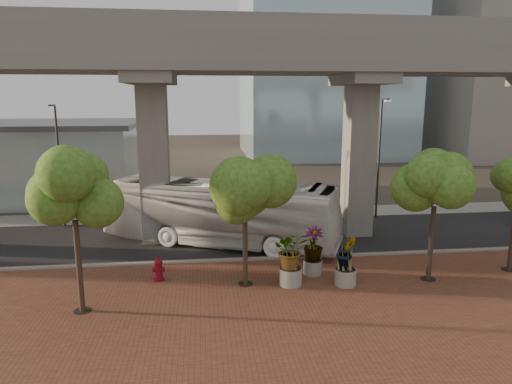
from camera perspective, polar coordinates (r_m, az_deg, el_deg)
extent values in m
plane|color=#363027|center=(25.78, 0.94, -7.00)|extent=(160.00, 160.00, 0.00)
cube|color=brown|center=(18.47, 4.34, -14.83)|extent=(70.00, 13.00, 0.06)
cube|color=black|center=(27.66, 0.39, -5.64)|extent=(90.00, 8.00, 0.04)
cube|color=gray|center=(23.89, 1.58, -8.35)|extent=(70.00, 0.25, 0.16)
cube|color=gray|center=(32.92, -0.79, -2.79)|extent=(90.00, 3.00, 0.06)
cube|color=gray|center=(24.91, 0.90, 16.84)|extent=(72.00, 2.40, 1.80)
cube|color=gray|center=(28.08, 0.00, 16.26)|extent=(72.00, 2.40, 1.80)
cube|color=gray|center=(24.00, 1.28, 20.40)|extent=(72.00, 0.12, 1.00)
cube|color=gray|center=(29.31, -0.26, 18.82)|extent=(72.00, 0.12, 1.00)
cube|color=#ADC3C6|center=(43.86, -29.12, 3.33)|extent=(22.00, 12.00, 6.00)
cube|color=gray|center=(73.08, 28.52, 13.27)|extent=(18.00, 16.00, 24.00)
imported|color=white|center=(25.99, -4.45, -2.56)|extent=(13.62, 8.42, 3.76)
cylinder|color=maroon|center=(21.75, -12.03, -10.59)|extent=(0.50, 0.50, 0.11)
cylinder|color=maroon|center=(21.60, -12.07, -9.60)|extent=(0.33, 0.33, 0.80)
sphere|color=maroon|center=(21.46, -12.12, -8.60)|extent=(0.39, 0.39, 0.39)
cylinder|color=maroon|center=(21.40, -12.14, -8.15)|extent=(0.11, 0.11, 0.14)
cylinder|color=maroon|center=(21.57, -12.08, -9.43)|extent=(0.55, 0.22, 0.22)
cylinder|color=#A7A497|center=(20.74, 4.33, -10.47)|extent=(1.01, 1.01, 0.79)
imported|color=#2D5917|center=(20.31, 4.39, -7.23)|extent=(2.25, 2.25, 1.69)
cylinder|color=#ADA69C|center=(22.06, 7.09, -9.29)|extent=(0.87, 0.87, 0.68)
imported|color=#2D5917|center=(21.68, 7.17, -6.48)|extent=(2.13, 2.13, 1.60)
cylinder|color=#ADA99C|center=(21.08, 11.10, -10.36)|extent=(0.95, 0.95, 0.74)
imported|color=#2D5917|center=(20.68, 11.22, -7.38)|extent=(2.11, 2.11, 1.58)
cylinder|color=#483729|center=(19.05, -21.25, -8.68)|extent=(0.22, 0.22, 3.67)
cylinder|color=black|center=(19.74, -20.84, -13.68)|extent=(0.70, 0.70, 0.01)
cylinder|color=#483729|center=(20.37, -1.37, -7.53)|extent=(0.22, 0.22, 3.00)
cylinder|color=black|center=(20.91, -1.35, -11.40)|extent=(0.70, 0.70, 0.01)
cylinder|color=#483729|center=(22.29, 21.03, -6.03)|extent=(0.22, 0.22, 3.44)
cylinder|color=black|center=(22.85, 20.72, -10.13)|extent=(0.70, 0.70, 0.01)
cylinder|color=#483729|center=(25.21, 29.37, -5.32)|extent=(0.22, 0.22, 2.97)
cylinder|color=black|center=(25.65, 29.04, -8.48)|extent=(0.70, 0.70, 0.01)
cylinder|color=#2A2A2E|center=(31.61, -23.30, 2.84)|extent=(0.14, 0.14, 7.75)
cube|color=#2A2A2E|center=(30.85, -24.14, 9.82)|extent=(0.15, 0.97, 0.15)
cube|color=silver|center=(30.39, -24.39, 9.60)|extent=(0.39, 0.19, 0.12)
cylinder|color=#29282D|center=(32.32, 15.10, 3.90)|extent=(0.14, 0.14, 8.12)
cube|color=#29282D|center=(31.58, 15.84, 11.08)|extent=(0.15, 1.02, 0.15)
cube|color=silver|center=(31.11, 16.19, 10.88)|extent=(0.41, 0.20, 0.12)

